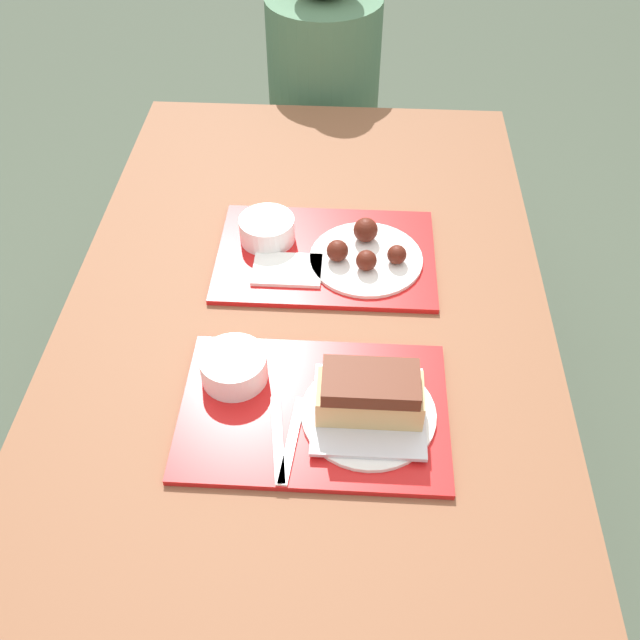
{
  "coord_description": "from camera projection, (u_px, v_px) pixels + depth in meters",
  "views": [
    {
      "loc": [
        0.08,
        -0.92,
        1.7
      ],
      "look_at": [
        0.03,
        -0.01,
        0.77
      ],
      "focal_mm": 40.0,
      "sensor_mm": 36.0,
      "label": 1
    }
  ],
  "objects": [
    {
      "name": "person_seated_across",
      "position": [
        324.0,
        67.0,
        2.07
      ],
      "size": [
        0.33,
        0.33,
        0.65
      ],
      "color": "#477051",
      "rests_on": "picnic_bench_far"
    },
    {
      "name": "brisket_sandwich_plate",
      "position": [
        369.0,
        400.0,
        1.16
      ],
      "size": [
        0.23,
        0.23,
        0.1
      ],
      "color": "white",
      "rests_on": "tray_near"
    },
    {
      "name": "bowl_coleslaw_near",
      "position": [
        234.0,
        366.0,
        1.23
      ],
      "size": [
        0.12,
        0.12,
        0.05
      ],
      "color": "white",
      "rests_on": "tray_near"
    },
    {
      "name": "picnic_table",
      "position": [
        304.0,
        360.0,
        1.4
      ],
      "size": [
        0.94,
        1.67,
        0.73
      ],
      "color": "brown",
      "rests_on": "ground_plane"
    },
    {
      "name": "bowl_coleslaw_far",
      "position": [
        267.0,
        228.0,
        1.49
      ],
      "size": [
        0.12,
        0.12,
        0.05
      ],
      "color": "white",
      "rests_on": "tray_far"
    },
    {
      "name": "condiment_packet",
      "position": [
        329.0,
        376.0,
        1.24
      ],
      "size": [
        0.04,
        0.03,
        0.01
      ],
      "color": "#A59E93",
      "rests_on": "tray_near"
    },
    {
      "name": "wings_plate_far",
      "position": [
        365.0,
        253.0,
        1.45
      ],
      "size": [
        0.23,
        0.23,
        0.06
      ],
      "color": "white",
      "rests_on": "tray_far"
    },
    {
      "name": "tray_near",
      "position": [
        314.0,
        410.0,
        1.2
      ],
      "size": [
        0.45,
        0.31,
        0.01
      ],
      "color": "red",
      "rests_on": "picnic_table"
    },
    {
      "name": "picnic_bench_far",
      "position": [
        329.0,
        166.0,
        2.32
      ],
      "size": [
        0.9,
        0.28,
        0.47
      ],
      "color": "brown",
      "rests_on": "ground_plane"
    },
    {
      "name": "ground_plane",
      "position": [
        308.0,
        522.0,
        1.86
      ],
      "size": [
        12.0,
        12.0,
        0.0
      ],
      "primitive_type": "plane",
      "color": "#424C3D"
    },
    {
      "name": "plastic_knife_near",
      "position": [
        291.0,
        440.0,
        1.15
      ],
      "size": [
        0.03,
        0.17,
        0.0
      ],
      "color": "white",
      "rests_on": "tray_near"
    },
    {
      "name": "tray_far",
      "position": [
        326.0,
        256.0,
        1.48
      ],
      "size": [
        0.45,
        0.31,
        0.01
      ],
      "color": "red",
      "rests_on": "picnic_table"
    },
    {
      "name": "plastic_fork_near",
      "position": [
        278.0,
        439.0,
        1.15
      ],
      "size": [
        0.04,
        0.17,
        0.0
      ],
      "color": "white",
      "rests_on": "tray_near"
    },
    {
      "name": "napkin_far",
      "position": [
        287.0,
        270.0,
        1.44
      ],
      "size": [
        0.14,
        0.1,
        0.01
      ],
      "color": "white",
      "rests_on": "tray_far"
    }
  ]
}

